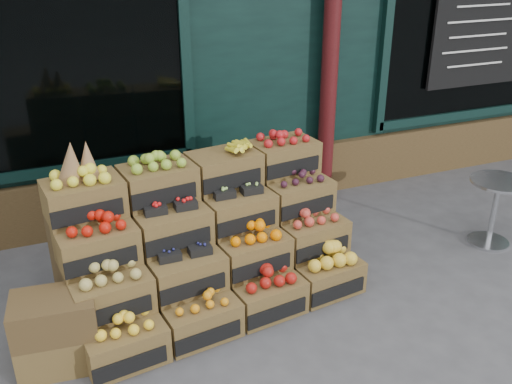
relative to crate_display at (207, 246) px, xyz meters
name	(u,v)px	position (x,y,z in m)	size (l,w,h in m)	color
ground	(312,318)	(0.66, -0.66, -0.45)	(60.00, 60.00, 0.00)	#454548
crate_display	(207,246)	(0.00, 0.00, 0.00)	(2.46, 1.42, 1.46)	brown
spare_crates	(57,332)	(-1.24, -0.45, -0.17)	(0.60, 0.44, 0.56)	brown
bistro_table	(495,204)	(2.83, -0.24, -0.03)	(0.54, 0.54, 0.68)	#AFB2B6
shopkeeper	(78,120)	(-0.72, 2.19, 0.53)	(0.71, 0.47, 1.96)	#1A5B20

